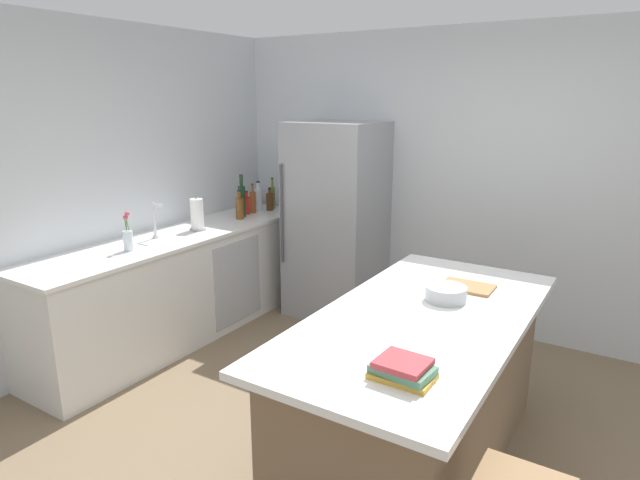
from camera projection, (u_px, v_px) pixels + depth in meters
ground_plane at (353, 459)px, 3.12m from camera, size 7.20×7.20×0.00m
wall_rear at (482, 184)px, 4.62m from camera, size 6.00×0.10×2.60m
wall_left at (70, 197)px, 4.04m from camera, size 0.10×6.00×2.60m
counter_run_left at (183, 285)px, 4.66m from camera, size 0.67×2.80×0.91m
kitchen_island at (418, 389)px, 2.99m from camera, size 1.01×2.07×0.90m
refrigerator at (336, 221)px, 5.02m from camera, size 0.80×0.73×1.81m
sink_faucet at (155, 220)px, 4.36m from camera, size 0.15×0.05×0.30m
flower_vase at (128, 237)px, 4.02m from camera, size 0.07×0.07×0.30m
paper_towel_roll at (197, 215)px, 4.64m from camera, size 0.14×0.14×0.31m
olive_oil_bottle at (273, 197)px, 5.54m from camera, size 0.05×0.05×0.32m
syrup_bottle at (270, 201)px, 5.45m from camera, size 0.07×0.07×0.23m
soda_bottle at (258, 199)px, 5.40m from camera, size 0.08×0.08×0.30m
vinegar_bottle at (253, 202)px, 5.33m from camera, size 0.06×0.06×0.29m
hot_sauce_bottle at (247, 205)px, 5.26m from camera, size 0.06×0.06×0.23m
wine_bottle at (242, 200)px, 5.14m from camera, size 0.07×0.07×0.41m
whiskey_bottle at (240, 208)px, 5.06m from camera, size 0.08×0.08×0.28m
cookbook_stack at (403, 370)px, 2.22m from camera, size 0.26×0.19×0.08m
mixing_bowl at (446, 293)px, 3.07m from camera, size 0.24×0.24×0.08m
cutting_board at (467, 287)px, 3.27m from camera, size 0.31×0.22×0.02m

